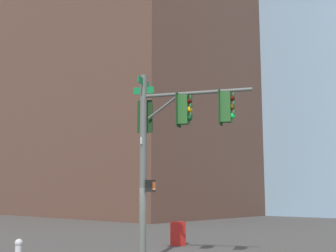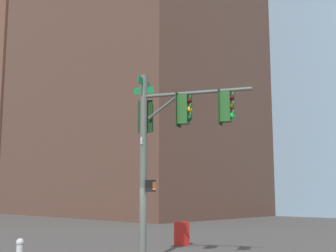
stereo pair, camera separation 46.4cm
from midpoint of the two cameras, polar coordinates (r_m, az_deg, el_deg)
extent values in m
cylinder|color=#4C514C|center=(15.63, -2.28, -5.15)|extent=(0.25, 0.25, 6.47)
cylinder|color=#4C514C|center=(15.39, 4.38, 4.22)|extent=(3.50, 1.68, 0.12)
cylinder|color=#4C514C|center=(15.64, 0.10, 2.30)|extent=(0.98, 0.51, 0.75)
cube|color=#0F6B33|center=(16.08, -2.22, 5.52)|extent=(0.47, 0.99, 0.24)
cube|color=#0F6B33|center=(16.01, -2.22, 4.48)|extent=(0.70, 0.34, 0.24)
cube|color=white|center=(15.71, -2.26, -1.93)|extent=(0.21, 0.42, 0.24)
cube|color=#1E4C1E|center=(15.39, 2.83, 2.07)|extent=(0.45, 0.45, 1.00)
cube|color=black|center=(15.45, 2.15, 2.03)|extent=(0.26, 0.51, 1.16)
sphere|color=#470A07|center=(15.40, 3.56, 3.21)|extent=(0.20, 0.20, 0.20)
cylinder|color=#1E4C1E|center=(15.40, 3.79, 3.56)|extent=(0.13, 0.23, 0.23)
sphere|color=#F29E0C|center=(15.34, 3.57, 2.12)|extent=(0.20, 0.20, 0.20)
cylinder|color=#1E4C1E|center=(15.34, 3.80, 2.46)|extent=(0.13, 0.23, 0.23)
sphere|color=#0A3819|center=(15.29, 3.58, 1.01)|extent=(0.20, 0.20, 0.20)
cylinder|color=#1E4C1E|center=(15.28, 3.81, 1.36)|extent=(0.13, 0.23, 0.23)
cube|color=#1E4C1E|center=(15.06, 8.17, 2.38)|extent=(0.45, 0.45, 1.00)
cube|color=black|center=(15.10, 7.46, 2.34)|extent=(0.26, 0.51, 1.16)
sphere|color=#470A07|center=(15.08, 8.91, 3.55)|extent=(0.20, 0.20, 0.20)
cylinder|color=#1E4C1E|center=(15.09, 9.15, 3.90)|extent=(0.13, 0.23, 0.23)
sphere|color=#4C330A|center=(15.02, 8.94, 2.43)|extent=(0.20, 0.20, 0.20)
cylinder|color=#1E4C1E|center=(15.03, 9.18, 2.78)|extent=(0.13, 0.23, 0.23)
sphere|color=green|center=(14.97, 8.97, 1.30)|extent=(0.20, 0.20, 0.20)
cylinder|color=#1E4C1E|center=(14.97, 9.20, 1.65)|extent=(0.13, 0.23, 0.23)
cube|color=#1E4C1E|center=(16.13, -1.82, 1.08)|extent=(0.45, 0.45, 1.00)
cube|color=black|center=(15.95, -2.07, 1.18)|extent=(0.51, 0.26, 1.16)
sphere|color=red|center=(16.37, -1.56, 2.00)|extent=(0.20, 0.20, 0.20)
cylinder|color=#1E4C1E|center=(16.45, -1.48, 2.27)|extent=(0.23, 0.13, 0.23)
sphere|color=#4C330A|center=(16.32, -1.57, 0.96)|extent=(0.20, 0.20, 0.20)
cylinder|color=#1E4C1E|center=(16.39, -1.49, 1.24)|extent=(0.23, 0.13, 0.23)
sphere|color=#0A3819|center=(16.27, -1.57, -0.08)|extent=(0.20, 0.20, 0.20)
cylinder|color=#1E4C1E|center=(16.34, -1.49, 0.20)|extent=(0.23, 0.13, 0.23)
cube|color=black|center=(15.51, -1.35, -7.56)|extent=(0.38, 0.43, 0.40)
cube|color=#EA5914|center=(15.46, -0.87, -7.56)|extent=(0.12, 0.24, 0.28)
sphere|color=#B2B2B7|center=(15.89, -17.35, -13.83)|extent=(0.26, 0.26, 0.26)
cube|color=red|center=(20.91, 2.40, -13.41)|extent=(0.44, 0.56, 1.05)
cube|color=brown|center=(65.23, 17.67, 8.97)|extent=(18.19, 14.22, 42.86)
cube|color=brown|center=(72.54, -16.71, 4.12)|extent=(21.05, 19.80, 35.37)
camera|label=1|loc=(0.23, -89.14, -0.13)|focal=48.31mm
camera|label=2|loc=(0.23, 90.86, 0.13)|focal=48.31mm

